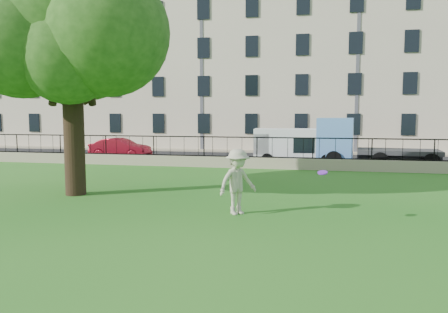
% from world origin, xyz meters
% --- Properties ---
extents(ground, '(120.00, 120.00, 0.00)m').
position_xyz_m(ground, '(0.00, 0.00, 0.00)').
color(ground, '#1E6418').
rests_on(ground, ground).
extents(retaining_wall, '(50.00, 0.40, 0.60)m').
position_xyz_m(retaining_wall, '(0.00, 12.00, 0.30)').
color(retaining_wall, gray).
rests_on(retaining_wall, ground).
extents(iron_railing, '(50.00, 0.05, 1.13)m').
position_xyz_m(iron_railing, '(0.00, 12.00, 1.15)').
color(iron_railing, black).
rests_on(iron_railing, retaining_wall).
extents(street, '(60.00, 9.00, 0.01)m').
position_xyz_m(street, '(0.00, 16.70, 0.01)').
color(street, black).
rests_on(street, ground).
extents(sidewalk, '(60.00, 1.40, 0.12)m').
position_xyz_m(sidewalk, '(0.00, 21.90, 0.06)').
color(sidewalk, gray).
rests_on(sidewalk, ground).
extents(building_row, '(56.40, 10.40, 13.80)m').
position_xyz_m(building_row, '(0.00, 27.57, 6.92)').
color(building_row, beige).
rests_on(building_row, ground).
extents(tree, '(7.81, 6.01, 9.51)m').
position_xyz_m(tree, '(-5.61, 2.88, 6.26)').
color(tree, black).
rests_on(tree, ground).
extents(man, '(1.41, 1.41, 1.96)m').
position_xyz_m(man, '(0.97, 0.97, 0.98)').
color(man, '#B7B395').
rests_on(man, ground).
extents(frisbee, '(0.35, 0.35, 0.12)m').
position_xyz_m(frisbee, '(3.42, 0.39, 1.40)').
color(frisbee, purple).
extents(red_sedan, '(4.14, 1.59, 1.35)m').
position_xyz_m(red_sedan, '(-9.72, 15.40, 0.67)').
color(red_sedan, maroon).
rests_on(red_sedan, street).
extents(white_van, '(5.12, 2.31, 2.09)m').
position_xyz_m(white_van, '(2.00, 14.59, 1.05)').
color(white_van, white).
rests_on(white_van, street).
extents(blue_truck, '(6.72, 2.89, 2.74)m').
position_xyz_m(blue_truck, '(6.50, 14.51, 1.37)').
color(blue_truck, '#5E92DD').
rests_on(blue_truck, street).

